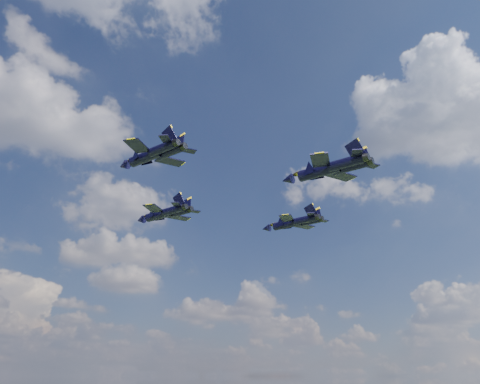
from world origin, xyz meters
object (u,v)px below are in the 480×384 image
jet_right (285,224)px  jet_slot (316,172)px  jet_lead (158,215)px  jet_left (144,157)px

jet_right → jet_slot: jet_slot is taller
jet_lead → jet_right: (25.62, -10.15, -1.77)m
jet_slot → jet_right: bearing=41.8°
jet_left → jet_right: (34.32, 15.37, -2.53)m
jet_left → jet_slot: (26.27, -9.98, -1.99)m
jet_right → jet_slot: 26.61m
jet_left → jet_lead: bearing=42.0°
jet_left → jet_right: bearing=-5.0°
jet_lead → jet_right: jet_lead is taller
jet_lead → jet_left: 26.98m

